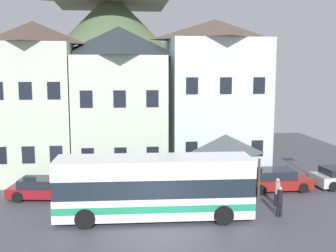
% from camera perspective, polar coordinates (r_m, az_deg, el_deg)
% --- Properties ---
extents(ground_plane, '(40.00, 60.00, 0.07)m').
position_cam_1_polar(ground_plane, '(19.11, -0.96, -15.75)').
color(ground_plane, '#4D4C55').
extents(townhouse_00, '(5.21, 5.87, 10.95)m').
position_cam_1_polar(townhouse_00, '(30.01, -18.03, 3.34)').
color(townhouse_00, beige).
rests_on(townhouse_00, ground_plane).
extents(townhouse_01, '(6.35, 6.45, 10.70)m').
position_cam_1_polar(townhouse_01, '(29.72, -6.76, 3.37)').
color(townhouse_01, beige).
rests_on(townhouse_01, ground_plane).
extents(townhouse_02, '(6.81, 6.78, 11.29)m').
position_cam_1_polar(townhouse_02, '(30.65, 6.46, 4.07)').
color(townhouse_02, silver).
rests_on(townhouse_02, ground_plane).
extents(hilltop_castle, '(32.50, 32.50, 24.91)m').
position_cam_1_polar(hilltop_castle, '(47.88, -7.87, 9.15)').
color(hilltop_castle, '#546C48').
rests_on(hilltop_castle, ground_plane).
extents(transit_bus, '(10.11, 2.90, 3.22)m').
position_cam_1_polar(transit_bus, '(21.14, -1.94, -8.65)').
color(transit_bus, white).
rests_on(transit_bus, ground_plane).
extents(bus_shelter, '(3.60, 3.60, 3.64)m').
position_cam_1_polar(bus_shelter, '(25.82, 8.04, -2.56)').
color(bus_shelter, '#473D33').
rests_on(bus_shelter, ground_plane).
extents(parked_car_00, '(4.24, 2.07, 1.35)m').
position_cam_1_polar(parked_car_00, '(27.20, 14.80, -7.27)').
color(parked_car_00, maroon).
rests_on(parked_car_00, ground_plane).
extents(parked_car_01, '(4.58, 2.38, 1.23)m').
position_cam_1_polar(parked_car_01, '(25.71, -16.74, -8.33)').
color(parked_car_01, maroon).
rests_on(parked_car_01, ground_plane).
extents(pedestrian_00, '(0.33, 0.29, 1.62)m').
position_cam_1_polar(pedestrian_00, '(23.94, 15.04, -8.78)').
color(pedestrian_00, black).
rests_on(pedestrian_00, ground_plane).
extents(pedestrian_01, '(0.33, 0.29, 1.63)m').
position_cam_1_polar(pedestrian_01, '(22.37, 15.34, -10.00)').
color(pedestrian_01, black).
rests_on(pedestrian_01, ground_plane).
extents(pedestrian_02, '(0.30, 0.30, 1.51)m').
position_cam_1_polar(pedestrian_02, '(23.90, 7.98, -8.65)').
color(pedestrian_02, '#38332D').
rests_on(pedestrian_02, ground_plane).
extents(public_bench, '(1.63, 0.48, 0.87)m').
position_cam_1_polar(public_bench, '(28.78, 10.55, -6.70)').
color(public_bench, '#33473D').
rests_on(public_bench, ground_plane).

